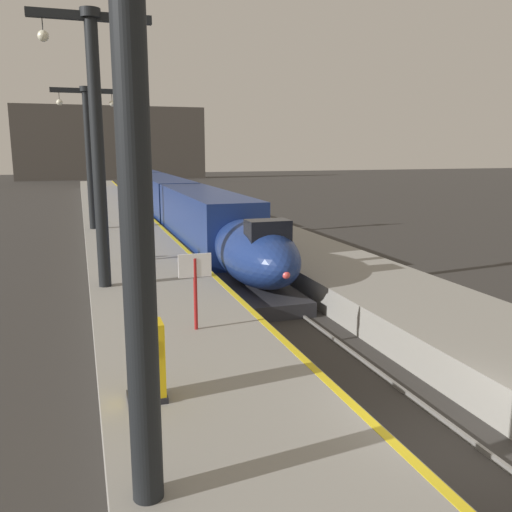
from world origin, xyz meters
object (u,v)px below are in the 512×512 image
object	(u,v)px
rolling_suitcase	(132,252)
station_column_far	(89,144)
passenger_near_edge	(131,239)
departure_info_board	(195,276)
station_column_near	(132,106)
station_column_mid	(96,126)
highspeed_train_main	(164,198)
ticket_machine_yellow	(146,365)

from	to	relation	value
rolling_suitcase	station_column_far	bearing A→B (deg)	97.75
station_column_far	passenger_near_edge	world-z (taller)	station_column_far
departure_info_board	station_column_near	bearing A→B (deg)	-107.16
departure_info_board	rolling_suitcase	bearing A→B (deg)	94.11
station_column_mid	departure_info_board	size ratio (longest dim) A/B	4.45
highspeed_train_main	departure_info_board	bearing A→B (deg)	-96.97
highspeed_train_main	rolling_suitcase	world-z (taller)	highspeed_train_main
rolling_suitcase	station_column_near	bearing A→B (deg)	-94.60
station_column_far	ticket_machine_yellow	size ratio (longest dim) A/B	5.32
station_column_far	departure_info_board	size ratio (longest dim) A/B	4.02
rolling_suitcase	station_column_mid	bearing A→B (deg)	-106.49
departure_info_board	station_column_mid	bearing A→B (deg)	110.68
passenger_near_edge	station_column_near	bearing A→B (deg)	-94.50
station_column_mid	station_column_far	size ratio (longest dim) A/B	1.11
highspeed_train_main	station_column_near	distance (m)	38.31
passenger_near_edge	departure_info_board	distance (m)	9.99
highspeed_train_main	passenger_near_edge	xyz separation A→B (m)	(-4.57, -20.65, 0.09)
station_column_near	departure_info_board	distance (m)	8.29
departure_info_board	ticket_machine_yellow	bearing A→B (deg)	-114.84
station_column_near	ticket_machine_yellow	bearing A→B (deg)	83.52
station_column_near	station_column_mid	xyz separation A→B (m)	(0.00, 12.70, 0.24)
station_column_far	passenger_near_edge	bearing A→B (deg)	-82.99
highspeed_train_main	station_column_far	size ratio (longest dim) A/B	6.70
highspeed_train_main	passenger_near_edge	world-z (taller)	highspeed_train_main
highspeed_train_main	ticket_machine_yellow	bearing A→B (deg)	-99.14
ticket_machine_yellow	passenger_near_edge	bearing A→B (deg)	85.95
highspeed_train_main	departure_info_board	xyz separation A→B (m)	(-3.74, -30.60, 0.60)
rolling_suitcase	ticket_machine_yellow	bearing A→B (deg)	-94.20
highspeed_train_main	station_column_far	distance (m)	12.23
station_column_near	passenger_near_edge	world-z (taller)	station_column_near
ticket_machine_yellow	departure_info_board	xyz separation A→B (m)	(1.81, 3.90, 0.77)
station_column_near	rolling_suitcase	distance (m)	18.23
passenger_near_edge	rolling_suitcase	world-z (taller)	passenger_near_edge
station_column_near	station_column_far	world-z (taller)	station_column_near
station_column_mid	rolling_suitcase	size ratio (longest dim) A/B	9.60
station_column_mid	passenger_near_edge	xyz separation A→B (m)	(1.33, 4.23, -4.66)
station_column_near	departure_info_board	xyz separation A→B (m)	(2.16, 6.99, -3.91)
station_column_near	passenger_near_edge	size ratio (longest dim) A/B	5.31
station_column_mid	highspeed_train_main	bearing A→B (deg)	76.66
rolling_suitcase	ticket_machine_yellow	size ratio (longest dim) A/B	0.61
station_column_far	ticket_machine_yellow	xyz separation A→B (m)	(0.35, -24.68, -4.43)
passenger_near_edge	ticket_machine_yellow	size ratio (longest dim) A/B	1.06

